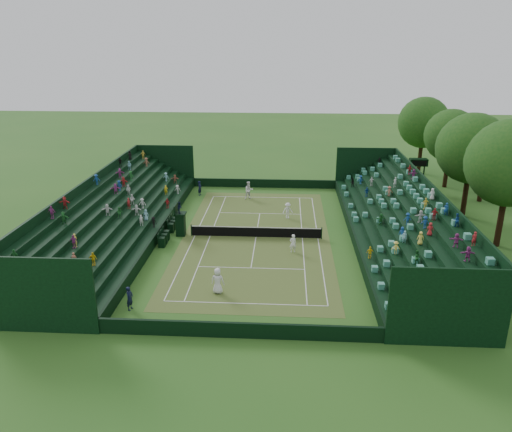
{
  "coord_description": "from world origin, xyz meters",
  "views": [
    {
      "loc": [
        2.5,
        -41.1,
        16.58
      ],
      "look_at": [
        0.0,
        0.0,
        2.0
      ],
      "focal_mm": 35.0,
      "sensor_mm": 36.0,
      "label": 1
    }
  ],
  "objects_px": {
    "player_near_east": "(293,243)",
    "player_far_west": "(249,190)",
    "player_near_west": "(218,281)",
    "tennis_net": "(256,232)",
    "player_far_east": "(288,210)",
    "umpire_chair": "(180,221)"
  },
  "relations": [
    {
      "from": "player_near_west",
      "to": "player_near_east",
      "type": "bearing_deg",
      "value": -119.33
    },
    {
      "from": "tennis_net",
      "to": "player_far_west",
      "type": "xyz_separation_m",
      "value": [
        -1.46,
        11.21,
        0.47
      ]
    },
    {
      "from": "tennis_net",
      "to": "player_far_east",
      "type": "distance_m",
      "value": 5.9
    },
    {
      "from": "tennis_net",
      "to": "player_near_east",
      "type": "bearing_deg",
      "value": -43.79
    },
    {
      "from": "tennis_net",
      "to": "player_near_west",
      "type": "height_order",
      "value": "player_near_west"
    },
    {
      "from": "player_near_west",
      "to": "player_near_east",
      "type": "height_order",
      "value": "player_near_west"
    },
    {
      "from": "player_near_east",
      "to": "player_far_east",
      "type": "relative_size",
      "value": 0.99
    },
    {
      "from": "player_far_east",
      "to": "tennis_net",
      "type": "bearing_deg",
      "value": -137.02
    },
    {
      "from": "player_near_west",
      "to": "player_far_west",
      "type": "relative_size",
      "value": 0.94
    },
    {
      "from": "player_near_west",
      "to": "player_far_east",
      "type": "bearing_deg",
      "value": -101.05
    },
    {
      "from": "umpire_chair",
      "to": "tennis_net",
      "type": "bearing_deg",
      "value": -0.48
    },
    {
      "from": "player_near_east",
      "to": "player_far_east",
      "type": "xyz_separation_m",
      "value": [
        -0.44,
        8.29,
        0.01
      ]
    },
    {
      "from": "player_near_east",
      "to": "player_far_west",
      "type": "distance_m",
      "value": 15.07
    },
    {
      "from": "tennis_net",
      "to": "player_near_west",
      "type": "xyz_separation_m",
      "value": [
        -2.01,
        -10.5,
        0.41
      ]
    },
    {
      "from": "player_near_west",
      "to": "player_far_east",
      "type": "relative_size",
      "value": 1.17
    },
    {
      "from": "player_near_west",
      "to": "player_far_east",
      "type": "distance_m",
      "value": 16.42
    },
    {
      "from": "tennis_net",
      "to": "player_near_east",
      "type": "distance_m",
      "value": 4.49
    },
    {
      "from": "tennis_net",
      "to": "player_near_west",
      "type": "distance_m",
      "value": 10.7
    },
    {
      "from": "player_far_west",
      "to": "player_far_east",
      "type": "distance_m",
      "value": 7.38
    },
    {
      "from": "player_near_west",
      "to": "player_far_east",
      "type": "xyz_separation_m",
      "value": [
        4.8,
        15.7,
        -0.13
      ]
    },
    {
      "from": "player_far_east",
      "to": "umpire_chair",
      "type": "bearing_deg",
      "value": -170.44
    },
    {
      "from": "player_near_west",
      "to": "tennis_net",
      "type": "bearing_deg",
      "value": -94.85
    }
  ]
}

